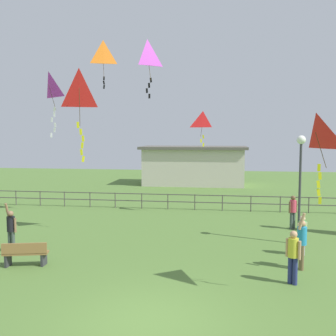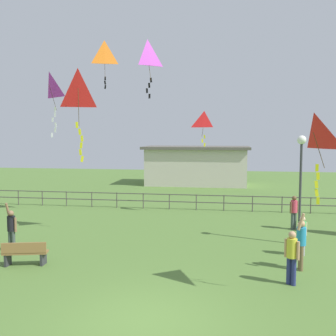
# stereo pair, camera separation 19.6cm
# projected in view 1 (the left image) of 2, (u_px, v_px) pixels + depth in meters

# --- Properties ---
(ground_plane) EXTENTS (80.00, 80.00, 0.00)m
(ground_plane) POSITION_uv_depth(u_px,v_px,m) (147.00, 321.00, 9.34)
(ground_plane) COLOR #517533
(lamppost) EXTENTS (0.36, 0.36, 4.49)m
(lamppost) POSITION_uv_depth(u_px,v_px,m) (300.00, 166.00, 15.63)
(lamppost) COLOR #38383D
(lamppost) RESTS_ON ground_plane
(park_bench) EXTENTS (1.55, 0.75, 0.85)m
(park_bench) POSITION_uv_depth(u_px,v_px,m) (25.00, 253.00, 13.16)
(park_bench) COLOR olive
(park_bench) RESTS_ON ground_plane
(person_0) EXTENTS (0.42, 0.31, 1.62)m
(person_0) POSITION_uv_depth(u_px,v_px,m) (293.00, 210.00, 18.36)
(person_0) COLOR #3F4C47
(person_0) RESTS_ON ground_plane
(person_1) EXTENTS (0.34, 0.51, 1.97)m
(person_1) POSITION_uv_depth(u_px,v_px,m) (302.00, 241.00, 12.83)
(person_1) COLOR brown
(person_1) RESTS_ON ground_plane
(person_2) EXTENTS (0.41, 0.35, 1.64)m
(person_2) POSITION_uv_depth(u_px,v_px,m) (293.00, 254.00, 11.56)
(person_2) COLOR navy
(person_2) RESTS_ON ground_plane
(person_3) EXTENTS (0.49, 0.36, 1.90)m
(person_3) POSITION_uv_depth(u_px,v_px,m) (11.00, 228.00, 14.71)
(person_3) COLOR #3F4C47
(person_3) RESTS_ON ground_plane
(person_5) EXTENTS (0.38, 0.31, 1.51)m
(person_5) POSITION_uv_depth(u_px,v_px,m) (302.00, 233.00, 14.32)
(person_5) COLOR #99999E
(person_5) RESTS_ON ground_plane
(kite_0) EXTENTS (0.82, 1.12, 2.39)m
(kite_0) POSITION_uv_depth(u_px,v_px,m) (316.00, 135.00, 10.00)
(kite_0) COLOR red
(kite_1) EXTENTS (0.90, 0.63, 2.97)m
(kite_1) POSITION_uv_depth(u_px,v_px,m) (79.00, 92.00, 12.12)
(kite_1) COLOR red
(kite_2) EXTENTS (1.12, 0.98, 2.52)m
(kite_2) POSITION_uv_depth(u_px,v_px,m) (103.00, 55.00, 20.27)
(kite_2) COLOR orange
(kite_3) EXTENTS (1.03, 0.87, 2.77)m
(kite_3) POSITION_uv_depth(u_px,v_px,m) (49.00, 87.00, 16.22)
(kite_3) COLOR #B22DB2
(kite_4) EXTENTS (0.84, 0.74, 2.43)m
(kite_4) POSITION_uv_depth(u_px,v_px,m) (147.00, 56.00, 15.92)
(kite_4) COLOR #B22DB2
(kite_5) EXTENTS (0.97, 0.78, 1.91)m
(kite_5) POSITION_uv_depth(u_px,v_px,m) (203.00, 121.00, 21.23)
(kite_5) COLOR red
(waterfront_railing) EXTENTS (36.04, 0.06, 0.95)m
(waterfront_railing) POSITION_uv_depth(u_px,v_px,m) (185.00, 199.00, 23.15)
(waterfront_railing) COLOR #4C4742
(waterfront_railing) RESTS_ON ground_plane
(pavilion_building) EXTENTS (9.47, 4.68, 3.48)m
(pavilion_building) POSITION_uv_depth(u_px,v_px,m) (194.00, 165.00, 34.95)
(pavilion_building) COLOR beige
(pavilion_building) RESTS_ON ground_plane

